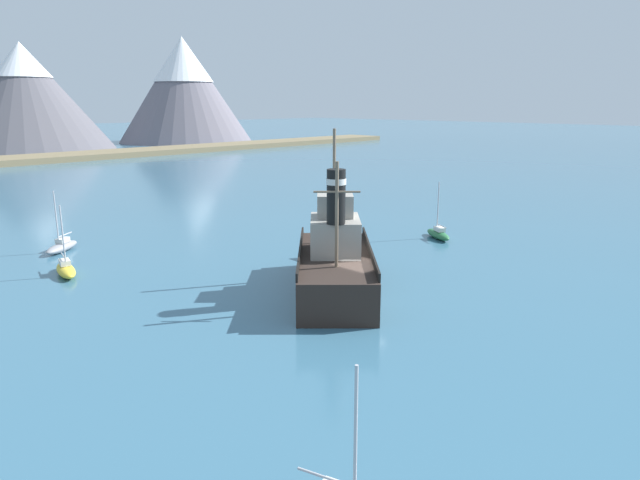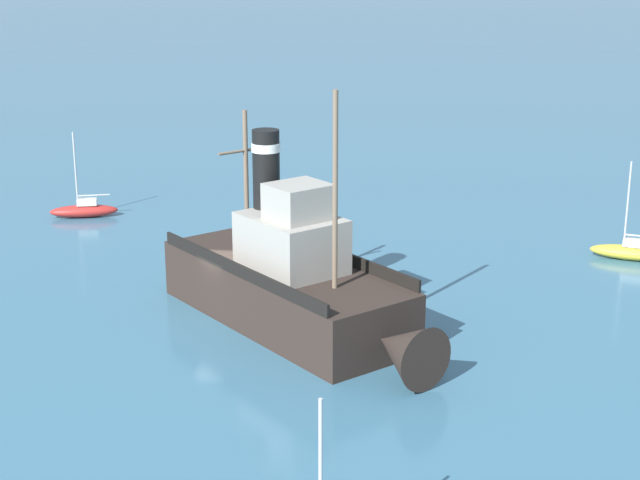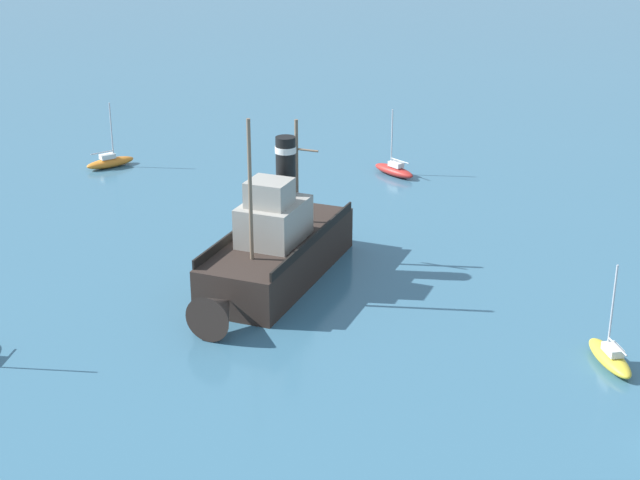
{
  "view_description": "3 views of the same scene",
  "coord_description": "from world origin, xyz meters",
  "px_view_note": "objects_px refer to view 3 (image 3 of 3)",
  "views": [
    {
      "loc": [
        -24.42,
        -20.45,
        11.52
      ],
      "look_at": [
        3.26,
        6.5,
        2.19
      ],
      "focal_mm": 32.0,
      "sensor_mm": 36.0,
      "label": 1
    },
    {
      "loc": [
        37.7,
        8.58,
        14.81
      ],
      "look_at": [
        -1.11,
        3.8,
        3.06
      ],
      "focal_mm": 55.0,
      "sensor_mm": 36.0,
      "label": 2
    },
    {
      "loc": [
        18.7,
        49.3,
        22.09
      ],
      "look_at": [
        -1.75,
        3.12,
        2.09
      ],
      "focal_mm": 55.0,
      "sensor_mm": 36.0,
      "label": 3
    }
  ],
  "objects_px": {
    "old_tugboat": "(273,251)",
    "sailboat_orange": "(110,162)",
    "sailboat_red": "(394,170)",
    "sailboat_yellow": "(610,357)"
  },
  "relations": [
    {
      "from": "sailboat_yellow",
      "to": "sailboat_orange",
      "type": "relative_size",
      "value": 1.0
    },
    {
      "from": "sailboat_red",
      "to": "sailboat_yellow",
      "type": "distance_m",
      "value": 29.77
    },
    {
      "from": "sailboat_red",
      "to": "sailboat_yellow",
      "type": "relative_size",
      "value": 1.0
    },
    {
      "from": "old_tugboat",
      "to": "sailboat_orange",
      "type": "relative_size",
      "value": 2.58
    },
    {
      "from": "sailboat_red",
      "to": "sailboat_orange",
      "type": "bearing_deg",
      "value": -29.28
    },
    {
      "from": "old_tugboat",
      "to": "sailboat_red",
      "type": "distance_m",
      "value": 20.85
    },
    {
      "from": "sailboat_red",
      "to": "old_tugboat",
      "type": "bearing_deg",
      "value": 43.53
    },
    {
      "from": "old_tugboat",
      "to": "sailboat_orange",
      "type": "height_order",
      "value": "old_tugboat"
    },
    {
      "from": "sailboat_yellow",
      "to": "old_tugboat",
      "type": "bearing_deg",
      "value": -54.62
    },
    {
      "from": "old_tugboat",
      "to": "sailboat_yellow",
      "type": "distance_m",
      "value": 18.61
    }
  ]
}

